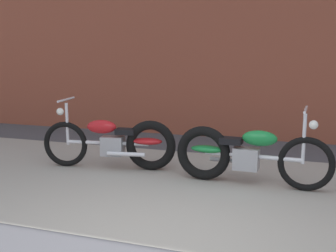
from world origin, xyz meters
name	(u,v)px	position (x,y,z in m)	size (l,w,h in m)	color
ground_plane	(155,248)	(0.00, 0.00, 0.00)	(80.00, 80.00, 0.00)	#47474C
sidewalk_slab	(203,187)	(0.00, 1.75, 0.00)	(36.00, 3.50, 0.01)	#9E998E
motorcycle_red	(118,142)	(-1.40, 2.19, 0.40)	(1.99, 0.62, 1.03)	black
motorcycle_green	(240,154)	(0.41, 2.04, 0.40)	(2.01, 0.58, 1.03)	black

